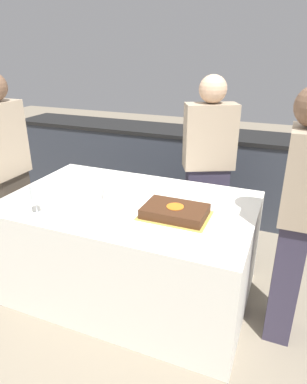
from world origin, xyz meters
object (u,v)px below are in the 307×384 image
object	(u,v)px
cake	(175,211)
wine_glass	(35,195)
person_seated_left	(7,171)
plate_stack	(117,192)
person_seated_right	(296,217)
person_cutting_cake	(208,168)

from	to	relation	value
cake	wine_glass	size ratio (longest dim) A/B	2.21
cake	wine_glass	xyz separation A→B (m)	(-0.84, -0.31, 0.10)
cake	person_seated_left	bearing A→B (deg)	176.31
plate_stack	person_seated_right	size ratio (longest dim) A/B	0.13
cake	person_seated_left	size ratio (longest dim) A/B	0.27
wine_glass	person_seated_left	bearing A→B (deg)	147.14
wine_glass	person_seated_right	size ratio (longest dim) A/B	0.12
plate_stack	wine_glass	size ratio (longest dim) A/B	1.05
plate_stack	person_seated_left	bearing A→B (deg)	-179.11
cake	wine_glass	world-z (taller)	wine_glass
person_cutting_cake	person_seated_left	distance (m)	1.65
cake	person_seated_right	distance (m)	0.72
person_seated_left	person_seated_right	size ratio (longest dim) A/B	1.00
cake	plate_stack	bearing A→B (deg)	167.02
person_seated_left	wine_glass	bearing A→B (deg)	-122.86
plate_stack	person_seated_right	world-z (taller)	person_seated_right
person_cutting_cake	cake	bearing A→B (deg)	63.75
plate_stack	person_cutting_cake	world-z (taller)	person_cutting_cake
wine_glass	person_seated_left	size ratio (longest dim) A/B	0.12
person_seated_left	person_seated_right	distance (m)	2.18
plate_stack	person_seated_right	xyz separation A→B (m)	(1.19, -0.02, 0.04)
plate_stack	person_seated_left	world-z (taller)	person_seated_left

